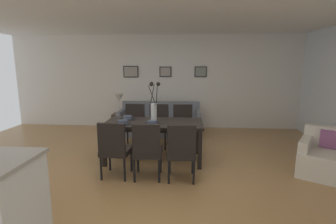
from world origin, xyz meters
name	(u,v)px	position (x,y,z in m)	size (l,w,h in m)	color
ground_plane	(155,173)	(0.00, 0.00, 0.00)	(9.00, 9.00, 0.00)	#A87A47
back_wall_panel	(169,82)	(0.00, 3.25, 1.30)	(9.00, 0.10, 2.60)	silver
ceiling_panel	(157,11)	(0.00, 0.40, 2.64)	(9.00, 7.20, 0.08)	white
dining_table	(154,126)	(-0.10, 0.61, 0.66)	(1.80, 0.88, 0.74)	black
dining_chair_near_left	(114,147)	(-0.62, -0.22, 0.51)	(0.47, 0.47, 0.92)	black
dining_chair_near_right	(134,123)	(-0.65, 1.45, 0.51)	(0.45, 0.45, 0.92)	black
dining_chair_far_left	(147,148)	(-0.09, -0.24, 0.51)	(0.46, 0.46, 0.92)	black
dining_chair_far_right	(158,123)	(-0.11, 1.44, 0.51)	(0.46, 0.46, 0.92)	black
dining_chair_mid_left	(181,149)	(0.44, -0.25, 0.51)	(0.45, 0.45, 0.92)	black
dining_chair_mid_right	(183,124)	(0.43, 1.45, 0.51)	(0.47, 0.47, 0.92)	black
centerpiece_vase	(154,107)	(-0.10, 0.61, 1.02)	(0.21, 0.23, 0.73)	silver
placemat_near_left	(123,124)	(-0.64, 0.41, 0.74)	(0.32, 0.32, 0.01)	black
bowl_near_left	(123,122)	(-0.64, 0.41, 0.78)	(0.17, 0.17, 0.07)	#475166
placemat_near_right	(128,119)	(-0.64, 0.81, 0.74)	(0.32, 0.32, 0.01)	black
bowl_near_right	(128,117)	(-0.64, 0.81, 0.78)	(0.17, 0.17, 0.07)	#475166
placemat_far_left	(152,124)	(-0.10, 0.41, 0.74)	(0.32, 0.32, 0.01)	black
bowl_far_left	(152,122)	(-0.10, 0.41, 0.78)	(0.17, 0.17, 0.07)	#475166
sofa	(160,123)	(-0.18, 2.48, 0.28)	(2.08, 0.84, 0.80)	slate
side_table	(120,123)	(-1.23, 2.43, 0.26)	(0.36, 0.36, 0.52)	#3D2D23
table_lamp	(119,99)	(-1.23, 2.43, 0.89)	(0.22, 0.22, 0.51)	beige
armchair	(328,158)	(2.81, 0.15, 0.29)	(1.10, 1.10, 0.75)	beige
framed_picture_left	(131,72)	(-1.08, 3.18, 1.58)	(0.42, 0.03, 0.32)	black
framed_picture_center	(165,72)	(-0.10, 3.18, 1.58)	(0.33, 0.03, 0.29)	black
framed_picture_right	(201,72)	(0.88, 3.18, 1.58)	(0.33, 0.03, 0.29)	black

